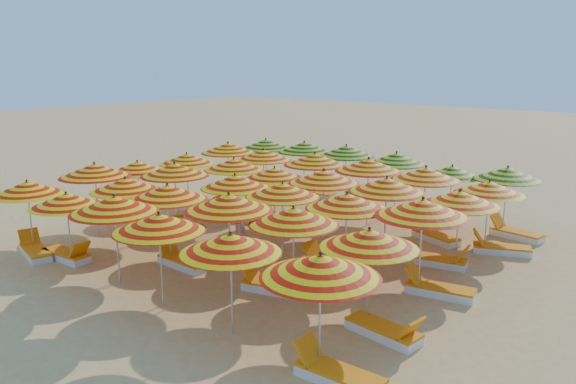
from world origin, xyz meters
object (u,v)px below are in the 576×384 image
object	(u,v)px
lounger_2	(338,375)
lounger_3	(182,261)
umbrella_21	(324,177)
umbrella_27	(368,165)
umbrella_32	(346,151)
umbrella_7	(125,185)
lounger_6	(169,224)
lounger_0	(35,251)
lounger_15	(277,188)
lounger_10	(245,216)
lounger_8	(439,290)
lounger_17	(515,234)
umbrella_23	(460,198)
lounger_14	(500,249)
umbrella_25	(263,155)
umbrella_13	(175,170)
umbrella_26	(315,159)
umbrella_19	(234,164)
umbrella_30	(266,144)
lounger_9	(201,207)
umbrella_34	(452,171)
umbrella_35	(508,174)
umbrella_20	(274,173)
umbrella_1	(66,200)
umbrella_14	(235,182)
lounger_5	(385,331)
lounger_7	(328,265)
umbrella_17	(423,208)
umbrella_4	(231,244)
umbrella_15	(283,190)
lounger_13	(435,236)
lounger_16	(315,194)
umbrella_10	(293,216)
umbrella_6	(95,170)
umbrella_11	(369,239)
umbrella_28	(426,174)
umbrella_16	(347,201)
umbrella_12	(137,167)
beachgoer_a	(240,225)
umbrella_5	(320,266)
umbrella_22	(387,185)
lounger_4	(273,286)
umbrella_29	(489,188)
lounger_1	(67,255)
umbrella_31	(304,147)
umbrella_18	(187,159)

from	to	relation	value
lounger_2	lounger_3	world-z (taller)	same
umbrella_21	umbrella_27	distance (m)	2.54
lounger_3	umbrella_32	bearing A→B (deg)	-85.48
umbrella_7	lounger_6	world-z (taller)	umbrella_7
lounger_0	lounger_15	bearing A→B (deg)	-75.43
lounger_10	lounger_8	bearing A→B (deg)	144.24
lounger_17	lounger_3	bearing A→B (deg)	62.39
umbrella_23	lounger_14	xyz separation A→B (m)	(0.54, 2.20, -1.94)
umbrella_25	umbrella_27	xyz separation A→B (m)	(4.86, 0.12, 0.11)
umbrella_13	umbrella_26	size ratio (longest dim) A/B	0.84
umbrella_19	umbrella_30	size ratio (longest dim) A/B	0.88
umbrella_21	lounger_9	xyz separation A→B (m)	(-6.16, 0.21, -2.04)
umbrella_25	umbrella_34	bearing A→B (deg)	18.02
umbrella_32	umbrella_35	world-z (taller)	umbrella_32
lounger_8	umbrella_20	bearing A→B (deg)	-26.00
umbrella_1	umbrella_30	distance (m)	11.32
umbrella_14	umbrella_25	distance (m)	5.05
umbrella_34	lounger_5	size ratio (longest dim) A/B	1.48
lounger_7	umbrella_17	bearing A→B (deg)	-164.74
umbrella_4	umbrella_34	distance (m)	11.18
umbrella_15	lounger_2	distance (m)	7.24
umbrella_34	lounger_14	xyz separation A→B (m)	(2.61, -2.17, -1.81)
lounger_6	lounger_10	size ratio (longest dim) A/B	1.00
lounger_13	lounger_16	size ratio (longest dim) A/B	1.02
umbrella_10	lounger_3	distance (m)	4.32
lounger_3	lounger_5	distance (m)	6.73
umbrella_30	lounger_0	world-z (taller)	umbrella_30
umbrella_6	lounger_6	distance (m)	3.15
umbrella_4	umbrella_10	xyz separation A→B (m)	(-0.20, 2.38, 0.05)
umbrella_11	umbrella_28	xyz separation A→B (m)	(-1.98, 6.91, 0.14)
umbrella_16	umbrella_10	bearing A→B (deg)	-96.01
umbrella_12	umbrella_35	distance (m)	13.06
umbrella_23	beachgoer_a	distance (m)	6.70
umbrella_5	umbrella_34	bearing A→B (deg)	101.29
umbrella_10	umbrella_22	distance (m)	4.20
umbrella_11	lounger_4	xyz separation A→B (m)	(-2.89, 0.16, -1.90)
umbrella_6	umbrella_25	bearing A→B (deg)	74.05
umbrella_34	lounger_13	world-z (taller)	umbrella_34
umbrella_16	lounger_0	world-z (taller)	umbrella_16
umbrella_4	umbrella_34	xyz separation A→B (m)	(0.14, 11.18, -0.10)
umbrella_21	umbrella_29	bearing A→B (deg)	29.95
lounger_4	lounger_10	distance (m)	6.85
lounger_0	lounger_1	size ratio (longest dim) A/B	1.03
umbrella_13	lounger_17	xyz separation A→B (m)	(9.47, 6.69, -2.05)
lounger_3	lounger_14	size ratio (longest dim) A/B	0.96
umbrella_23	umbrella_31	distance (m)	9.92
umbrella_7	umbrella_23	bearing A→B (deg)	27.74
umbrella_32	lounger_9	size ratio (longest dim) A/B	1.53
lounger_15	umbrella_22	bearing A→B (deg)	-20.20
umbrella_18	lounger_13	size ratio (longest dim) A/B	1.60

